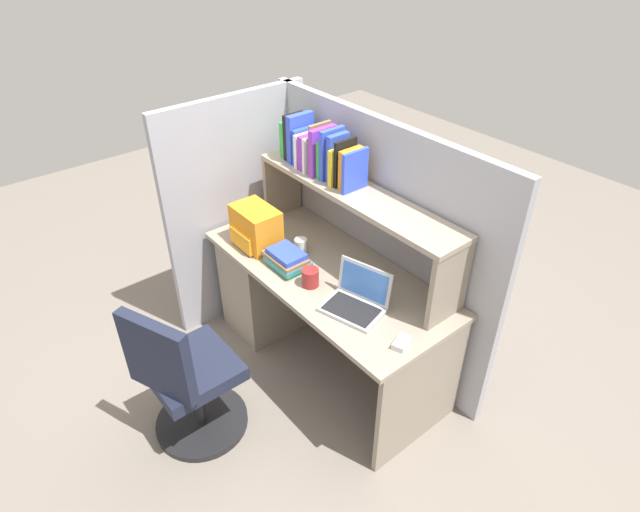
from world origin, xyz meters
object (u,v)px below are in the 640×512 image
(laptop, at_px, (357,299))
(backpack, at_px, (255,227))
(paper_cup, at_px, (301,246))
(office_chair, at_px, (187,383))
(snack_canister, at_px, (310,277))
(computer_mouse, at_px, (401,343))

(laptop, xyz_separation_m, backpack, (-0.84, -0.07, 0.07))
(backpack, bearing_deg, laptop, 5.00)
(paper_cup, xyz_separation_m, office_chair, (0.20, -0.93, -0.38))
(snack_canister, distance_m, office_chair, 0.86)
(laptop, relative_size, paper_cup, 4.18)
(laptop, bearing_deg, office_chair, -115.11)
(computer_mouse, distance_m, paper_cup, 0.95)
(backpack, relative_size, office_chair, 0.32)
(computer_mouse, relative_size, snack_canister, 1.00)
(computer_mouse, distance_m, office_chair, 1.15)
(laptop, distance_m, backpack, 0.84)
(office_chair, bearing_deg, backpack, -81.70)
(computer_mouse, bearing_deg, snack_canister, 164.69)
(paper_cup, xyz_separation_m, snack_canister, (0.30, -0.16, 0.01))
(computer_mouse, relative_size, office_chair, 0.11)
(office_chair, bearing_deg, paper_cup, -99.42)
(computer_mouse, height_order, office_chair, office_chair)
(laptop, distance_m, computer_mouse, 0.35)
(laptop, relative_size, computer_mouse, 3.51)
(backpack, xyz_separation_m, paper_cup, (0.24, 0.16, -0.08))
(computer_mouse, relative_size, paper_cup, 1.19)
(laptop, bearing_deg, backpack, -175.00)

